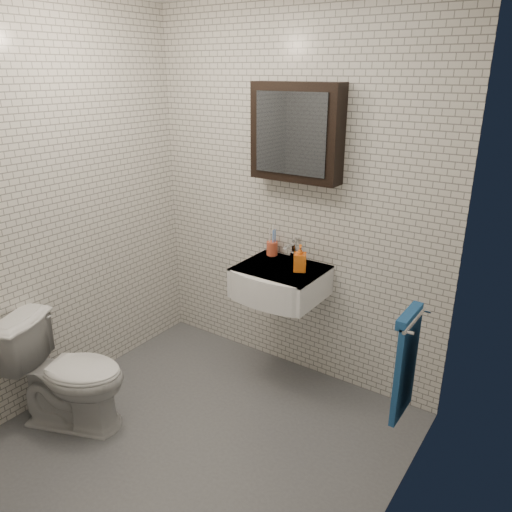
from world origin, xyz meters
name	(u,v)px	position (x,y,z in m)	size (l,w,h in m)	color
ground	(203,436)	(0.00, 0.00, 0.01)	(2.20, 2.00, 0.01)	#515359
room_shell	(192,198)	(0.00, 0.00, 1.47)	(2.22, 2.02, 2.51)	silver
washbasin	(277,283)	(0.05, 0.73, 0.76)	(0.55, 0.50, 0.20)	white
faucet	(293,251)	(0.05, 0.93, 0.92)	(0.06, 0.20, 0.15)	silver
mirror_cabinet	(296,133)	(0.05, 0.93, 1.70)	(0.60, 0.15, 0.60)	black
towel_rail	(406,360)	(1.04, 0.35, 0.72)	(0.09, 0.30, 0.58)	silver
toothbrush_cup	(272,248)	(-0.13, 0.94, 0.90)	(0.09, 0.09, 0.21)	#CA5032
soap_bottle	(300,258)	(0.18, 0.80, 0.94)	(0.08, 0.08, 0.17)	orange
toilet	(68,373)	(-0.75, -0.35, 0.36)	(0.40, 0.70, 0.71)	silver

